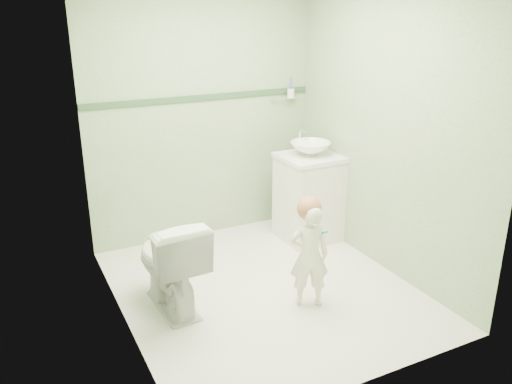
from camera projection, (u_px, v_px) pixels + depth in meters
ground at (264, 289)px, 4.23m from camera, size 2.50×2.50×0.00m
room_shell at (265, 144)px, 3.83m from camera, size 2.50×2.54×2.40m
trim_stripe at (202, 97)px, 4.82m from camera, size 2.20×0.02×0.05m
vanity at (309, 199)px, 5.04m from camera, size 0.52×0.50×0.80m
counter at (310, 157)px, 4.90m from camera, size 0.54×0.52×0.04m
basin at (310, 149)px, 4.87m from camera, size 0.37×0.37×0.13m
faucet at (300, 136)px, 5.00m from camera, size 0.03×0.13×0.18m
cup_holder at (290, 94)px, 5.15m from camera, size 0.26×0.07×0.21m
toilet at (170, 262)px, 3.87m from camera, size 0.45×0.75×0.74m
toddler at (309, 256)px, 3.90m from camera, size 0.35×0.29×0.81m
hair_cap at (309, 208)px, 3.79m from camera, size 0.18×0.18×0.18m
teal_toothbrush at (324, 232)px, 3.70m from camera, size 0.11×0.14×0.08m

